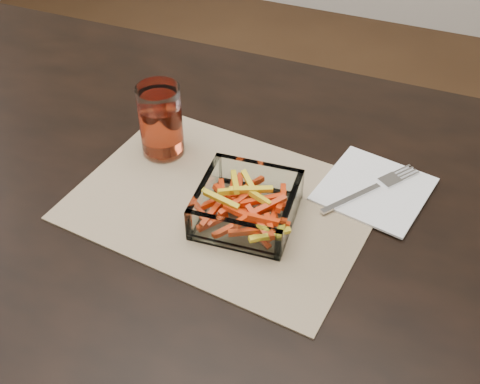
% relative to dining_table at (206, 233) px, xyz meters
% --- Properties ---
extents(dining_table, '(1.60, 0.90, 0.75)m').
position_rel_dining_table_xyz_m(dining_table, '(0.00, 0.00, 0.00)').
color(dining_table, black).
rests_on(dining_table, ground).
extents(placemat, '(0.49, 0.38, 0.00)m').
position_rel_dining_table_xyz_m(placemat, '(0.04, -0.00, 0.09)').
color(placemat, tan).
rests_on(placemat, dining_table).
extents(glass_bowl, '(0.15, 0.15, 0.06)m').
position_rel_dining_table_xyz_m(glass_bowl, '(0.08, -0.02, 0.11)').
color(glass_bowl, white).
rests_on(glass_bowl, placemat).
extents(tumbler, '(0.07, 0.07, 0.13)m').
position_rel_dining_table_xyz_m(tumbler, '(-0.11, 0.08, 0.15)').
color(tumbler, white).
rests_on(tumbler, placemat).
extents(napkin, '(0.19, 0.19, 0.00)m').
position_rel_dining_table_xyz_m(napkin, '(0.25, 0.11, 0.09)').
color(napkin, white).
rests_on(napkin, placemat).
extents(fork, '(0.13, 0.17, 0.00)m').
position_rel_dining_table_xyz_m(fork, '(0.25, 0.11, 0.10)').
color(fork, silver).
rests_on(fork, napkin).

